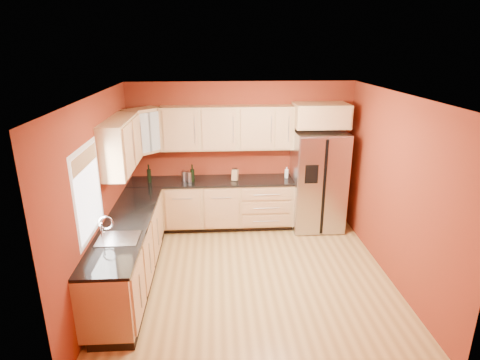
{
  "coord_description": "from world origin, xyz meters",
  "views": [
    {
      "loc": [
        -0.47,
        -5.04,
        3.21
      ],
      "look_at": [
        -0.09,
        0.9,
        1.18
      ],
      "focal_mm": 30.0,
      "sensor_mm": 36.0,
      "label": 1
    }
  ],
  "objects_px": {
    "refrigerator": "(318,181)",
    "canister_left": "(190,177)",
    "soap_dispenser": "(287,172)",
    "knife_block": "(235,175)",
    "wine_bottle_a": "(192,173)"
  },
  "relations": [
    {
      "from": "refrigerator",
      "to": "soap_dispenser",
      "type": "height_order",
      "value": "refrigerator"
    },
    {
      "from": "knife_block",
      "to": "refrigerator",
      "type": "bearing_deg",
      "value": 20.11
    },
    {
      "from": "canister_left",
      "to": "knife_block",
      "type": "distance_m",
      "value": 0.79
    },
    {
      "from": "canister_left",
      "to": "wine_bottle_a",
      "type": "xyz_separation_m",
      "value": [
        0.05,
        -0.01,
        0.07
      ]
    },
    {
      "from": "refrigerator",
      "to": "canister_left",
      "type": "distance_m",
      "value": 2.28
    },
    {
      "from": "wine_bottle_a",
      "to": "refrigerator",
      "type": "bearing_deg",
      "value": -0.07
    },
    {
      "from": "refrigerator",
      "to": "knife_block",
      "type": "distance_m",
      "value": 1.49
    },
    {
      "from": "refrigerator",
      "to": "wine_bottle_a",
      "type": "relative_size",
      "value": 5.71
    },
    {
      "from": "refrigerator",
      "to": "canister_left",
      "type": "xyz_separation_m",
      "value": [
        -2.28,
        0.01,
        0.12
      ]
    },
    {
      "from": "knife_block",
      "to": "soap_dispenser",
      "type": "height_order",
      "value": "soap_dispenser"
    },
    {
      "from": "canister_left",
      "to": "wine_bottle_a",
      "type": "distance_m",
      "value": 0.08
    },
    {
      "from": "refrigerator",
      "to": "knife_block",
      "type": "height_order",
      "value": "refrigerator"
    },
    {
      "from": "wine_bottle_a",
      "to": "soap_dispenser",
      "type": "bearing_deg",
      "value": 3.68
    },
    {
      "from": "refrigerator",
      "to": "knife_block",
      "type": "xyz_separation_m",
      "value": [
        -1.48,
        0.03,
        0.13
      ]
    },
    {
      "from": "wine_bottle_a",
      "to": "soap_dispenser",
      "type": "distance_m",
      "value": 1.68
    }
  ]
}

